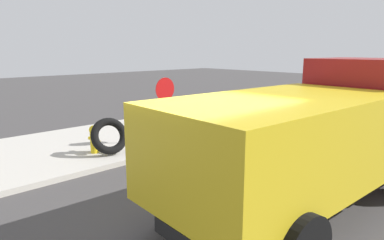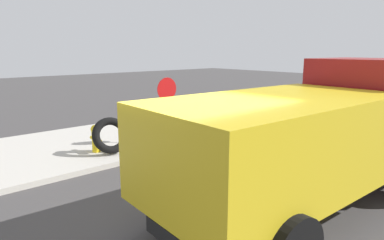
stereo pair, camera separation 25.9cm
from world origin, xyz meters
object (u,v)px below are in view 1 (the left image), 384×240
Objects in this scene: fire_hydrant at (94,138)px; loose_tire at (109,136)px; stop_sign at (165,98)px; dump_truck_yellow at (318,130)px.

fire_hydrant is 0.52m from loose_tire.
loose_tire is 2.25m from stop_sign.
loose_tire is (0.27, -0.43, 0.11)m from fire_hydrant.
stop_sign reaches higher than loose_tire.
dump_truck_yellow is (1.87, -6.07, 1.01)m from fire_hydrant.
dump_truck_yellow is at bearing -94.50° from stop_sign.
fire_hydrant is at bearing 107.15° from dump_truck_yellow.
dump_truck_yellow reaches higher than fire_hydrant.
fire_hydrant is 2.59m from stop_sign.
loose_tire is at bearing -57.57° from fire_hydrant.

